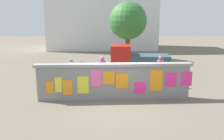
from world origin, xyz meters
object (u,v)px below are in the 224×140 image
at_px(motorcycle, 68,81).
at_px(person_bystander, 102,69).
at_px(auto_rickshaw_truck, 137,60).
at_px(bicycle_near, 130,81).
at_px(bicycle_far, 74,70).
at_px(person_walking, 160,68).
at_px(tree_roadside, 128,21).

height_order(motorcycle, person_bystander, person_bystander).
relative_size(auto_rickshaw_truck, person_bystander, 2.32).
bearing_deg(person_bystander, motorcycle, -165.63).
bearing_deg(motorcycle, bicycle_near, 3.90).
distance_m(auto_rickshaw_truck, bicycle_far, 3.95).
height_order(person_walking, tree_roadside, tree_roadside).
height_order(auto_rickshaw_truck, bicycle_far, auto_rickshaw_truck).
distance_m(auto_rickshaw_truck, tree_roadside, 5.92).
bearing_deg(tree_roadside, bicycle_far, -125.85).
bearing_deg(bicycle_near, tree_roadside, 83.88).
bearing_deg(tree_roadside, person_walking, -85.04).
bearing_deg(auto_rickshaw_truck, bicycle_near, -105.40).
height_order(auto_rickshaw_truck, person_walking, auto_rickshaw_truck).
bearing_deg(bicycle_far, auto_rickshaw_truck, 1.31).
height_order(motorcycle, tree_roadside, tree_roadside).
bearing_deg(person_walking, tree_roadside, 94.96).
distance_m(bicycle_far, tree_roadside, 7.40).
height_order(bicycle_far, tree_roadside, tree_roadside).
height_order(auto_rickshaw_truck, bicycle_near, auto_rickshaw_truck).
bearing_deg(motorcycle, person_bystander, 14.37).
distance_m(bicycle_far, person_walking, 5.45).
xyz_separation_m(bicycle_near, tree_roadside, (0.91, 8.47, 2.91)).
bearing_deg(person_walking, motorcycle, -174.14).
height_order(bicycle_near, person_bystander, person_bystander).
xyz_separation_m(motorcycle, tree_roadside, (3.98, 8.68, 2.82)).
relative_size(person_bystander, tree_roadside, 0.33).
bearing_deg(tree_roadside, auto_rickshaw_truck, -90.71).
xyz_separation_m(auto_rickshaw_truck, bicycle_near, (-0.84, -3.05, -0.54)).
bearing_deg(auto_rickshaw_truck, person_walking, -74.35).
xyz_separation_m(bicycle_far, person_bystander, (1.70, -2.74, 0.62)).
relative_size(bicycle_far, person_walking, 1.05).
xyz_separation_m(person_walking, tree_roadside, (-0.71, 8.20, 2.29)).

